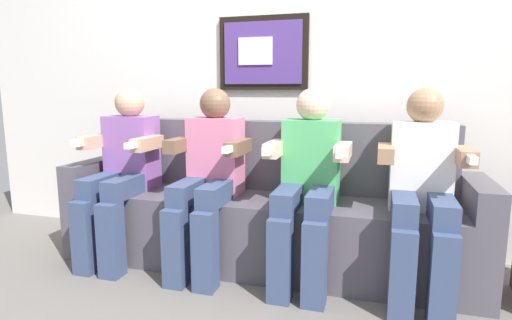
{
  "coord_description": "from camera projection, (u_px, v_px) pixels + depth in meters",
  "views": [
    {
      "loc": [
        0.68,
        -2.12,
        1.1
      ],
      "look_at": [
        0.0,
        0.15,
        0.7
      ],
      "focal_mm": 29.27,
      "sensor_mm": 36.0,
      "label": 1
    }
  ],
  "objects": [
    {
      "name": "person_rightmost",
      "position": [
        422.0,
        186.0,
        2.18
      ],
      "size": [
        0.46,
        0.56,
        1.11
      ],
      "color": "white",
      "rests_on": "ground_plane"
    },
    {
      "name": "couch",
      "position": [
        264.0,
        216.0,
        2.64
      ],
      "size": [
        2.55,
        0.58,
        0.9
      ],
      "color": "#514C56",
      "rests_on": "ground_plane"
    },
    {
      "name": "back_wall_assembly",
      "position": [
        281.0,
        60.0,
        2.89
      ],
      "size": [
        4.95,
        0.1,
        2.6
      ],
      "color": "silver",
      "rests_on": "ground_plane"
    },
    {
      "name": "ground_plane",
      "position": [
        249.0,
        285.0,
        2.38
      ],
      "size": [
        6.44,
        6.44,
        0.0
      ],
      "primitive_type": "plane",
      "color": "#66605B"
    },
    {
      "name": "person_left_center",
      "position": [
        209.0,
        173.0,
        2.51
      ],
      "size": [
        0.46,
        0.56,
        1.11
      ],
      "color": "pink",
      "rests_on": "ground_plane"
    },
    {
      "name": "person_leftmost",
      "position": [
        122.0,
        168.0,
        2.68
      ],
      "size": [
        0.46,
        0.56,
        1.11
      ],
      "color": "#8C59A5",
      "rests_on": "ground_plane"
    },
    {
      "name": "person_right_center",
      "position": [
        308.0,
        179.0,
        2.34
      ],
      "size": [
        0.46,
        0.56,
        1.11
      ],
      "color": "#4CB266",
      "rests_on": "ground_plane"
    }
  ]
}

